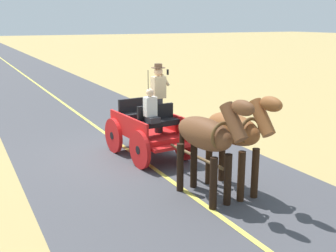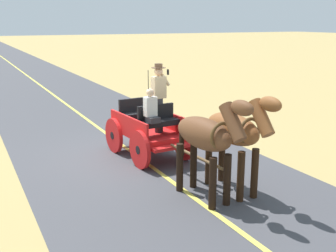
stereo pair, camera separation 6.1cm
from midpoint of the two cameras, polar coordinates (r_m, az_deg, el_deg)
ground_plane at (r=11.58m, az=-4.67°, el=-3.72°), size 200.00×200.00×0.00m
road_surface at (r=11.58m, az=-4.67°, el=-3.70°), size 6.17×160.00×0.01m
road_centre_stripe at (r=11.58m, az=-4.67°, el=-3.68°), size 0.12×160.00×0.00m
horse_drawn_carriage at (r=11.05m, az=-2.39°, el=-0.16°), size 1.60×4.52×2.50m
horse_near_side at (r=8.71m, az=9.40°, el=-0.82°), size 0.66×2.13×2.21m
horse_off_side at (r=8.26m, az=5.54°, el=-1.50°), size 0.75×2.14×2.21m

